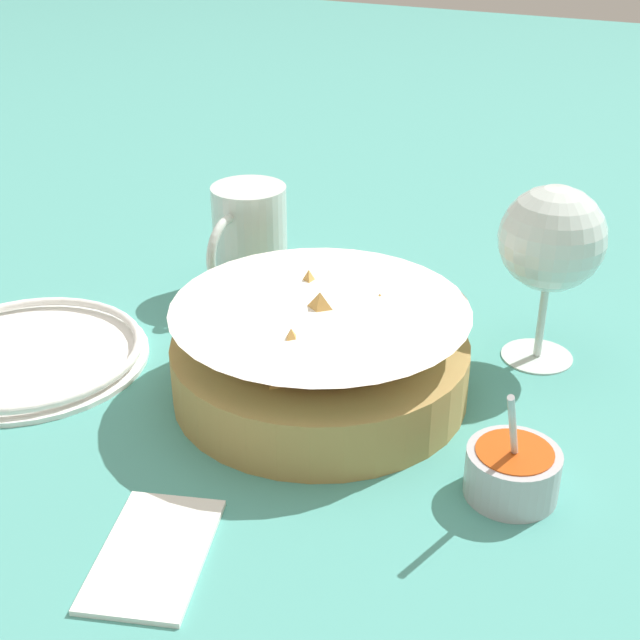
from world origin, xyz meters
The scene contains 7 objects.
ground_plane centered at (0.00, 0.00, 0.00)m, with size 4.00×4.00×0.00m, color teal.
food_basket centered at (-0.02, -0.03, 0.04)m, with size 0.25×0.25×0.09m.
sauce_cup centered at (0.04, 0.15, 0.02)m, with size 0.07×0.07×0.10m.
wine_glass centered at (-0.16, 0.12, 0.11)m, with size 0.09×0.09×0.16m.
beer_mug centered at (-0.17, -0.18, 0.05)m, with size 0.12×0.08×0.11m.
side_plate centered at (0.05, -0.28, 0.01)m, with size 0.21×0.21×0.01m.
napkin centered at (0.20, -0.04, 0.00)m, with size 0.13×0.10×0.01m.
Camera 1 is at (0.55, 0.25, 0.41)m, focal length 50.00 mm.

